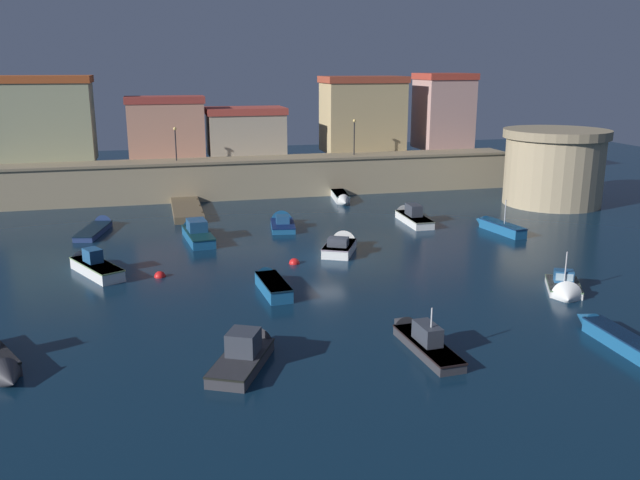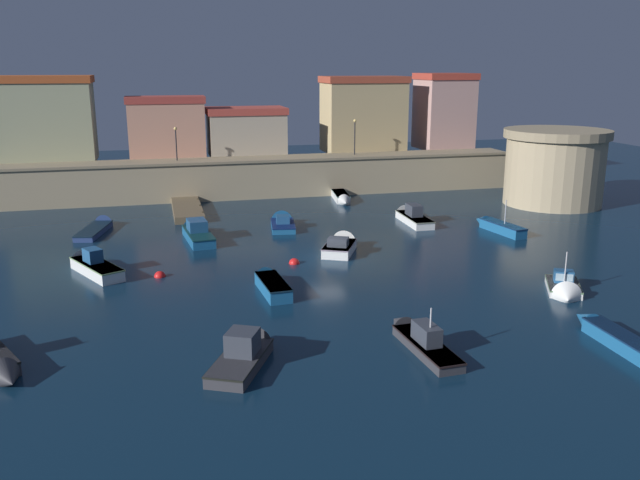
# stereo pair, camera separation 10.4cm
# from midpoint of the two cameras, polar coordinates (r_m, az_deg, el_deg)

# --- Properties ---
(ground_plane) EXTENTS (133.52, 133.52, 0.00)m
(ground_plane) POSITION_cam_midpoint_polar(r_m,az_deg,el_deg) (46.04, 0.52, -1.71)
(ground_plane) COLOR #0C2338
(quay_wall) EXTENTS (51.91, 4.02, 3.92)m
(quay_wall) POSITION_cam_midpoint_polar(r_m,az_deg,el_deg) (68.66, -4.58, 5.43)
(quay_wall) COLOR tan
(quay_wall) RESTS_ON ground
(old_town_backdrop) EXTENTS (50.07, 5.81, 8.47)m
(old_town_backdrop) POSITION_cam_midpoint_polar(r_m,az_deg,el_deg) (72.27, -5.54, 10.30)
(old_town_backdrop) COLOR tan
(old_town_backdrop) RESTS_ON ground
(fortress_tower) EXTENTS (9.87, 9.87, 7.17)m
(fortress_tower) POSITION_cam_midpoint_polar(r_m,az_deg,el_deg) (67.72, 19.34, 5.95)
(fortress_tower) COLOR tan
(fortress_tower) RESTS_ON ground
(pier_dock) EXTENTS (2.56, 9.13, 0.70)m
(pier_dock) POSITION_cam_midpoint_polar(r_m,az_deg,el_deg) (61.79, -11.37, 2.57)
(pier_dock) COLOR brown
(pier_dock) RESTS_ON ground
(quay_lamp_0) EXTENTS (0.32, 0.32, 3.28)m
(quay_lamp_0) POSITION_cam_midpoint_polar(r_m,az_deg,el_deg) (67.23, -12.32, 8.51)
(quay_lamp_0) COLOR black
(quay_lamp_0) RESTS_ON quay_wall
(quay_lamp_1) EXTENTS (0.32, 0.32, 3.68)m
(quay_lamp_1) POSITION_cam_midpoint_polar(r_m,az_deg,el_deg) (70.20, 2.91, 9.27)
(quay_lamp_1) COLOR black
(quay_lamp_1) RESTS_ON quay_wall
(moored_boat_0) EXTENTS (1.67, 6.49, 2.69)m
(moored_boat_0) POSITION_cam_midpoint_polar(r_m,az_deg,el_deg) (32.67, 8.37, -8.23)
(moored_boat_0) COLOR #333338
(moored_boat_0) RESTS_ON ground
(moored_boat_1) EXTENTS (1.75, 6.58, 2.05)m
(moored_boat_1) POSITION_cam_midpoint_polar(r_m,az_deg,el_deg) (57.91, 7.68, 2.08)
(moored_boat_1) COLOR white
(moored_boat_1) RESTS_ON ground
(moored_boat_2) EXTENTS (2.14, 6.95, 1.23)m
(moored_boat_2) POSITION_cam_midpoint_polar(r_m,az_deg,el_deg) (66.09, 1.74, 3.72)
(moored_boat_2) COLOR silver
(moored_boat_2) RESTS_ON ground
(moored_boat_3) EXTENTS (2.48, 5.27, 1.75)m
(moored_boat_3) POSITION_cam_midpoint_polar(r_m,az_deg,el_deg) (55.68, -3.32, 1.52)
(moored_boat_3) COLOR #195689
(moored_boat_3) RESTS_ON ground
(moored_boat_4) EXTENTS (3.47, 4.47, 3.09)m
(moored_boat_4) POSITION_cam_midpoint_polar(r_m,az_deg,el_deg) (41.60, 20.17, -4.03)
(moored_boat_4) COLOR white
(moored_boat_4) RESTS_ON ground
(moored_boat_5) EXTENTS (1.65, 5.35, 1.25)m
(moored_boat_5) POSITION_cam_midpoint_polar(r_m,az_deg,el_deg) (40.03, -4.34, -3.68)
(moored_boat_5) COLOR #195689
(moored_boat_5) RESTS_ON ground
(moored_boat_6) EXTENTS (1.20, 6.18, 1.05)m
(moored_boat_6) POSITION_cam_midpoint_polar(r_m,az_deg,el_deg) (35.52, 23.69, -7.44)
(moored_boat_6) COLOR #195689
(moored_boat_6) RESTS_ON ground
(moored_boat_7) EXTENTS (2.02, 5.99, 2.87)m
(moored_boat_7) POSITION_cam_midpoint_polar(r_m,az_deg,el_deg) (55.82, 14.85, 1.19)
(moored_boat_7) COLOR #195689
(moored_boat_7) RESTS_ON ground
(moored_boat_9) EXTENTS (4.26, 6.45, 1.96)m
(moored_boat_9) POSITION_cam_midpoint_polar(r_m,az_deg,el_deg) (45.83, -19.08, -2.00)
(moored_boat_9) COLOR white
(moored_boat_9) RESTS_ON ground
(moored_boat_10) EXTENTS (3.72, 4.95, 1.83)m
(moored_boat_10) POSITION_cam_midpoint_polar(r_m,az_deg,el_deg) (48.23, 1.77, -0.42)
(moored_boat_10) COLOR white
(moored_boat_10) RESTS_ON ground
(moored_boat_11) EXTENTS (4.07, 5.88, 2.17)m
(moored_boat_11) POSITION_cam_midpoint_polar(r_m,az_deg,el_deg) (31.00, -6.27, -9.34)
(moored_boat_11) COLOR #333338
(moored_boat_11) RESTS_ON ground
(moored_boat_12) EXTENTS (2.34, 6.92, 2.01)m
(moored_boat_12) POSITION_cam_midpoint_polar(r_m,az_deg,el_deg) (52.51, -10.62, 0.71)
(moored_boat_12) COLOR #195689
(moored_boat_12) RESTS_ON ground
(moored_boat_13) EXTENTS (2.97, 7.01, 1.43)m
(moored_boat_13) POSITION_cam_midpoint_polar(r_m,az_deg,el_deg) (57.18, -18.51, 1.06)
(moored_boat_13) COLOR navy
(moored_boat_13) RESTS_ON ground
(mooring_buoy_0) EXTENTS (0.72, 0.72, 0.72)m
(mooring_buoy_0) POSITION_cam_midpoint_polar(r_m,az_deg,el_deg) (43.64, -13.60, -3.08)
(mooring_buoy_0) COLOR red
(mooring_buoy_0) RESTS_ON ground
(mooring_buoy_1) EXTENTS (0.73, 0.73, 0.73)m
(mooring_buoy_1) POSITION_cam_midpoint_polar(r_m,az_deg,el_deg) (45.24, -2.28, -2.02)
(mooring_buoy_1) COLOR red
(mooring_buoy_1) RESTS_ON ground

